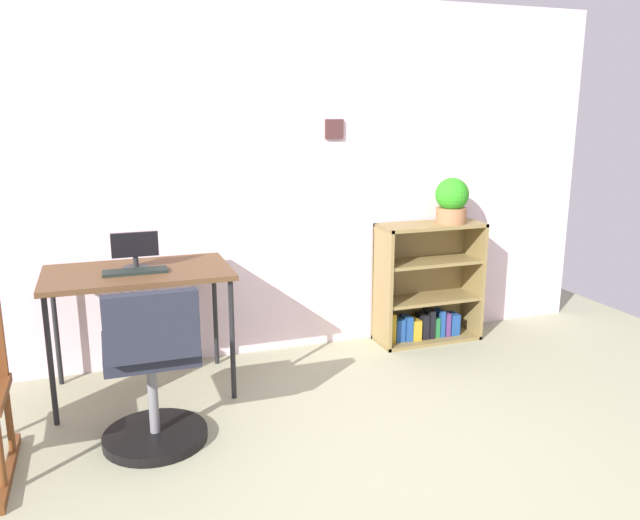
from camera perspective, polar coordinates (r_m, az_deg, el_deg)
name	(u,v)px	position (r m, az deg, el deg)	size (l,w,h in m)	color
wall_back	(247,181)	(4.18, -6.70, 7.15)	(5.20, 0.12, 2.36)	silver
desk	(138,280)	(3.73, -16.23, -1.77)	(1.04, 0.62, 0.74)	brown
monitor	(135,251)	(3.73, -16.48, 0.83)	(0.26, 0.15, 0.21)	#262628
keyboard	(135,271)	(3.66, -16.47, -1.00)	(0.35, 0.12, 0.02)	black
office_chair	(152,376)	(3.19, -15.02, -10.21)	(0.52, 0.55, 0.85)	black
bookshelf_low	(425,288)	(4.60, 9.53, -2.57)	(0.76, 0.30, 0.86)	olive
potted_plant_on_shelf	(452,200)	(4.50, 11.92, 5.35)	(0.23, 0.23, 0.32)	#9E6642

